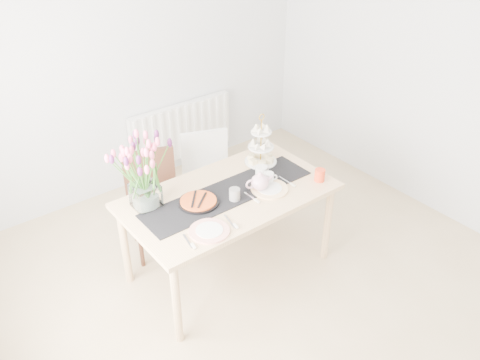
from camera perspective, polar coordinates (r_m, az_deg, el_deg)
room_shell at (r=3.26m, az=5.71°, el=2.79°), size 4.50×4.50×4.50m
radiator at (r=5.48m, az=-6.56°, el=5.52°), size 1.20×0.08×0.60m
dining_table at (r=3.90m, az=-1.27°, el=-2.47°), size 1.60×0.90×0.75m
chair_brown at (r=4.33m, az=-9.70°, el=-1.62°), size 0.55×0.55×0.88m
chair_white at (r=4.60m, az=-3.60°, el=0.86°), size 0.55×0.55×0.86m
table_runner at (r=3.85m, az=-1.28°, el=-1.49°), size 1.40×0.35×0.01m
tulip_vase at (r=3.58m, az=-10.98°, el=1.94°), size 0.67×0.67×0.58m
cake_stand at (r=4.20m, az=2.35°, el=3.29°), size 0.27×0.27×0.39m
teapot at (r=3.87m, az=2.24°, el=-0.23°), size 0.26×0.23×0.14m
cream_jug at (r=4.03m, az=2.42°, el=0.90°), size 0.10×0.10×0.10m
tart_tin at (r=3.74m, az=-4.69°, el=-2.50°), size 0.30×0.30×0.04m
mug_grey at (r=3.76m, az=-0.61°, el=-1.66°), size 0.11×0.11×0.10m
mug_white at (r=3.96m, az=3.26°, el=0.21°), size 0.10×0.10×0.09m
mug_orange at (r=4.04m, az=8.94°, el=0.54°), size 0.11×0.11×0.10m
plate_left at (r=3.48m, az=-3.47°, el=-5.73°), size 0.33×0.33×0.01m
plate_right at (r=3.90m, az=3.31°, el=-1.00°), size 0.29×0.29×0.02m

